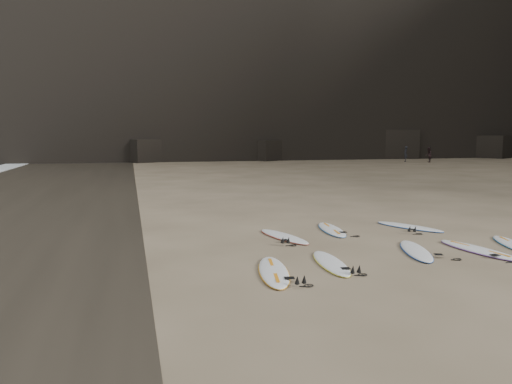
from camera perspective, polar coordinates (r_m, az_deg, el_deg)
ground at (r=13.84m, az=18.26°, el=-6.45°), size 240.00×240.00×0.00m
surfboard_0 at (r=11.15m, az=2.03°, el=-9.02°), size 1.09×2.67×0.09m
surfboard_1 at (r=11.99m, az=8.56°, el=-7.99°), size 0.84×2.44×0.09m
surfboard_2 at (r=13.70m, az=17.80°, el=-6.38°), size 1.34×2.53×0.09m
surfboard_3 at (r=14.36m, az=24.09°, el=-6.03°), size 1.01×2.69×0.09m
surfboard_4 at (r=15.52m, az=27.26°, el=-5.31°), size 1.26×2.36×0.08m
surfboard_5 at (r=14.85m, az=3.19°, el=-5.07°), size 1.19×2.53×0.09m
surfboard_6 at (r=16.07m, az=8.63°, el=-4.23°), size 0.93×2.54×0.09m
surfboard_7 at (r=17.13m, az=17.10°, el=-3.78°), size 1.62×2.45×0.09m
person_a at (r=58.23m, az=16.72°, el=4.19°), size 0.65×0.74×1.72m
person_b at (r=57.35m, az=19.12°, el=4.04°), size 0.97×1.02×1.65m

